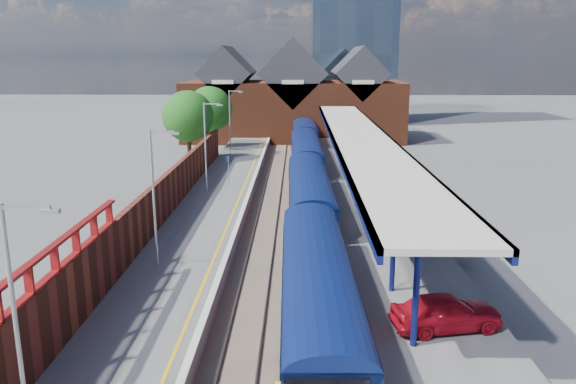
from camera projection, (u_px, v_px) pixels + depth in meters
name	position (u px, v px, depth m)	size (l,w,h in m)	color
ground	(290.00, 182.00, 52.24)	(240.00, 240.00, 0.00)	#5B5B5E
ballast_bed	(289.00, 211.00, 42.52)	(6.00, 76.00, 0.06)	#473D33
rails	(289.00, 210.00, 42.50)	(4.51, 76.00, 0.14)	slate
left_platform	(216.00, 204.00, 42.50)	(5.00, 76.00, 1.00)	#565659
right_platform	(368.00, 205.00, 42.30)	(6.00, 76.00, 1.00)	#565659
coping_left	(247.00, 198.00, 42.34)	(0.30, 76.00, 0.05)	silver
coping_right	(330.00, 198.00, 42.23)	(0.30, 76.00, 0.05)	silver
yellow_line	(239.00, 198.00, 42.35)	(0.14, 76.00, 0.01)	yellow
train	(307.00, 170.00, 47.19)	(3.09, 65.94, 3.45)	#0B1950
canopy	(360.00, 139.00, 43.09)	(4.50, 52.00, 4.48)	#0E1454
lamp_post_a	(20.00, 317.00, 14.25)	(1.48, 0.18, 7.00)	#A5A8AA
lamp_post_b	(156.00, 190.00, 27.86)	(1.48, 0.18, 7.00)	#A5A8AA
lamp_post_c	(207.00, 142.00, 43.40)	(1.48, 0.18, 7.00)	#A5A8AA
lamp_post_d	(231.00, 119.00, 58.95)	(1.48, 0.18, 7.00)	#A5A8AA
platform_sign	(228.00, 166.00, 45.86)	(0.55, 0.08, 2.50)	#A5A8AA
brick_wall	(160.00, 201.00, 35.81)	(0.35, 50.00, 3.86)	#632D1A
station_building	(293.00, 100.00, 78.16)	(30.00, 12.12, 13.78)	#632D1A
glass_tower	(353.00, 3.00, 95.87)	(14.20, 14.20, 40.30)	slate
tree_near	(189.00, 118.00, 56.90)	(5.20, 5.20, 8.10)	#382314
tree_far	(211.00, 110.00, 64.65)	(5.20, 5.20, 8.10)	#382314
parked_car_red	(446.00, 312.00, 21.91)	(1.74, 4.32, 1.47)	#AC0E1E
parked_car_silver	(398.00, 208.00, 37.03)	(1.50, 4.31, 1.42)	silver
parked_car_dark	(393.00, 188.00, 43.01)	(1.71, 4.21, 1.22)	black
parked_car_blue	(427.00, 236.00, 31.48)	(2.09, 4.53, 1.26)	navy
relay_cabinet	(333.00, 375.00, 19.78)	(0.70, 0.90, 1.00)	#AFB1B4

